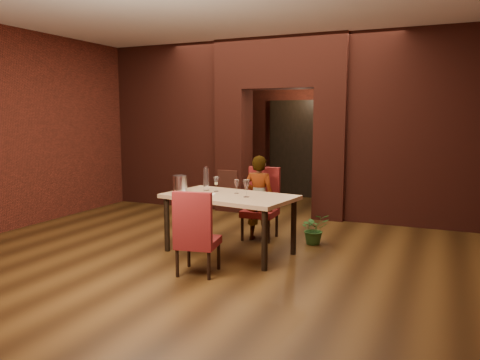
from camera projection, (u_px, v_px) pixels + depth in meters
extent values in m
plane|color=#432910|center=(236.00, 239.00, 6.96)|extent=(8.00, 8.00, 0.00)
cube|color=silver|center=(236.00, 16.00, 6.53)|extent=(7.00, 8.00, 0.04)
cube|color=maroon|center=(310.00, 126.00, 10.37)|extent=(7.00, 0.04, 3.20)
cube|color=maroon|center=(53.00, 128.00, 8.15)|extent=(0.04, 8.00, 3.20)
cube|color=maroon|center=(234.00, 151.00, 9.00)|extent=(0.55, 0.55, 2.30)
cube|color=maroon|center=(332.00, 154.00, 8.24)|extent=(0.55, 0.55, 2.30)
cube|color=maroon|center=(282.00, 63.00, 8.40)|extent=(2.45, 0.55, 0.90)
cube|color=maroon|center=(171.00, 126.00, 9.51)|extent=(2.28, 0.35, 3.20)
cube|color=maroon|center=(419.00, 129.00, 7.61)|extent=(2.28, 0.35, 3.20)
cube|color=#A0452E|center=(227.00, 183.00, 8.82)|extent=(0.40, 0.03, 0.50)
cube|color=black|center=(292.00, 150.00, 10.55)|extent=(0.90, 0.08, 2.10)
cube|color=black|center=(291.00, 150.00, 10.51)|extent=(1.02, 0.04, 2.22)
cube|color=tan|center=(229.00, 224.00, 6.20)|extent=(1.79, 1.18, 0.78)
cube|color=maroon|center=(260.00, 204.00, 6.89)|extent=(0.50, 0.50, 1.05)
cube|color=maroon|center=(198.00, 232.00, 5.37)|extent=(0.52, 0.52, 0.98)
imported|color=silver|center=(259.00, 198.00, 6.80)|extent=(0.47, 0.32, 1.25)
cube|color=white|center=(202.00, 194.00, 6.16)|extent=(0.35, 0.29, 0.00)
cylinder|color=#B9BAC0|center=(180.00, 184.00, 6.29)|extent=(0.19, 0.19, 0.23)
cylinder|color=white|center=(206.00, 178.00, 6.50)|extent=(0.08, 0.08, 0.33)
imported|color=#2B5A23|center=(314.00, 229.00, 6.64)|extent=(0.53, 0.52, 0.45)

